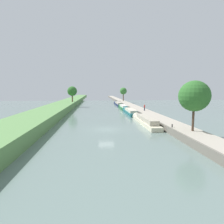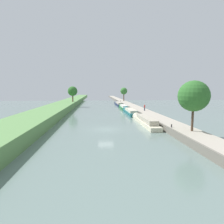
% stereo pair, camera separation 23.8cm
% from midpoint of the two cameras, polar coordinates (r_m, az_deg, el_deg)
% --- Properties ---
extents(ground_plane, '(160.00, 160.00, 0.00)m').
position_cam_midpoint_polar(ground_plane, '(30.74, -1.97, -5.22)').
color(ground_plane, slate).
extents(left_grassy_bank, '(7.22, 260.00, 1.85)m').
position_cam_midpoint_polar(left_grassy_bank, '(32.47, -24.86, -3.54)').
color(left_grassy_bank, '#5B894C').
rests_on(left_grassy_bank, ground_plane).
extents(right_towpath, '(3.51, 260.00, 0.94)m').
position_cam_midpoint_polar(right_towpath, '(32.99, 17.10, -3.85)').
color(right_towpath, '#A89E8E').
rests_on(right_towpath, ground_plane).
extents(stone_quay, '(0.25, 260.00, 0.99)m').
position_cam_midpoint_polar(stone_quay, '(32.33, 14.01, -3.92)').
color(stone_quay, '#6B665B').
rests_on(stone_quay, ground_plane).
extents(narrowboat_cream, '(1.87, 14.71, 2.03)m').
position_cam_midpoint_polar(narrowboat_cream, '(36.04, 9.61, -2.54)').
color(narrowboat_cream, beige).
rests_on(narrowboat_cream, ground_plane).
extents(narrowboat_teal, '(2.17, 13.37, 2.06)m').
position_cam_midpoint_polar(narrowboat_teal, '(50.64, 5.20, 0.15)').
color(narrowboat_teal, '#195B60').
rests_on(narrowboat_teal, ground_plane).
extents(narrowboat_green, '(1.92, 11.79, 1.92)m').
position_cam_midpoint_polar(narrowboat_green, '(62.86, 3.24, 1.45)').
color(narrowboat_green, '#1E6033').
rests_on(narrowboat_green, ground_plane).
extents(narrowboat_navy, '(1.87, 16.70, 1.84)m').
position_cam_midpoint_polar(narrowboat_navy, '(78.01, 1.70, 2.48)').
color(narrowboat_navy, '#141E42').
rests_on(narrowboat_navy, ground_plane).
extents(tree_rightbank_near, '(4.00, 4.00, 6.59)m').
position_cam_midpoint_polar(tree_rightbank_near, '(26.85, 23.12, 4.39)').
color(tree_rightbank_near, '#4C3828').
rests_on(tree_rightbank_near, right_towpath).
extents(tree_rightbank_midnear, '(3.26, 3.26, 6.28)m').
position_cam_midpoint_polar(tree_rightbank_midnear, '(90.77, 3.32, 6.24)').
color(tree_rightbank_midnear, brown).
rests_on(tree_rightbank_midnear, right_towpath).
extents(tree_leftbank_downstream, '(3.46, 3.46, 5.62)m').
position_cam_midpoint_polar(tree_leftbank_downstream, '(70.97, -11.89, 6.09)').
color(tree_leftbank_downstream, brown).
rests_on(tree_leftbank_downstream, left_grassy_bank).
extents(person_walking, '(0.34, 0.34, 1.66)m').
position_cam_midpoint_polar(person_walking, '(49.46, 9.53, 1.39)').
color(person_walking, '#282D42').
rests_on(person_walking, right_towpath).
extents(mooring_bollard_near, '(0.16, 0.16, 0.45)m').
position_cam_midpoint_polar(mooring_bollard_near, '(28.87, 17.29, -3.95)').
color(mooring_bollard_near, black).
rests_on(mooring_bollard_near, right_towpath).
extents(mooring_bollard_far, '(0.16, 0.16, 0.45)m').
position_cam_midpoint_polar(mooring_bollard_far, '(86.02, 2.32, 3.31)').
color(mooring_bollard_far, black).
rests_on(mooring_bollard_far, right_towpath).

